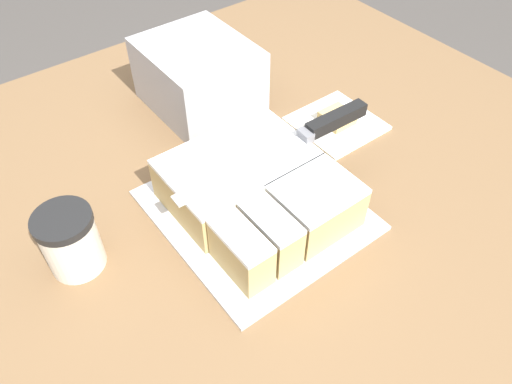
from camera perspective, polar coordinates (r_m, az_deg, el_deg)
name	(u,v)px	position (r m, az deg, el deg)	size (l,w,h in m)	color
countertop	(227,339)	(1.16, -3.38, -16.42)	(1.40, 1.10, 0.89)	brown
cake_board	(256,210)	(0.79, 0.00, -2.04)	(0.28, 0.31, 0.01)	silver
cake	(256,191)	(0.76, 0.02, 0.17)	(0.22, 0.25, 0.07)	tan
knife	(316,130)	(0.80, 6.83, 7.03)	(0.35, 0.03, 0.02)	silver
coffee_cup	(70,241)	(0.73, -20.44, -5.28)	(0.08, 0.08, 0.10)	beige
paper_napkin	(336,123)	(0.96, 9.17, 7.75)	(0.15, 0.15, 0.01)	white
brownie	(337,118)	(0.95, 9.26, 8.38)	(0.05, 0.05, 0.02)	tan
storage_box	(199,76)	(0.97, -6.56, 13.04)	(0.18, 0.21, 0.13)	#B2B2B7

